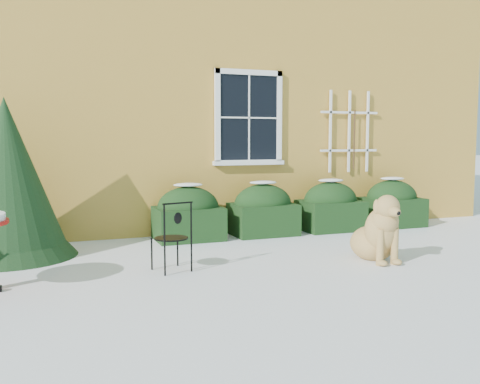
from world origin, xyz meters
name	(u,v)px	position (x,y,z in m)	size (l,w,h in m)	color
ground	(270,275)	(0.00, 0.00, 0.00)	(80.00, 80.00, 0.00)	white
house	(150,70)	(0.00, 7.00, 3.22)	(12.40, 8.40, 6.40)	gold
hedge_row	(298,209)	(1.65, 2.55, 0.40)	(4.95, 0.80, 0.91)	black
evergreen_shrub	(8,194)	(-2.92, 2.17, 0.87)	(1.79, 1.79, 2.17)	black
patio_chair_near	(173,236)	(-1.03, 0.60, 0.43)	(0.46, 0.46, 0.86)	black
dog	(378,233)	(1.64, 0.18, 0.37)	(0.64, 1.02, 0.92)	tan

